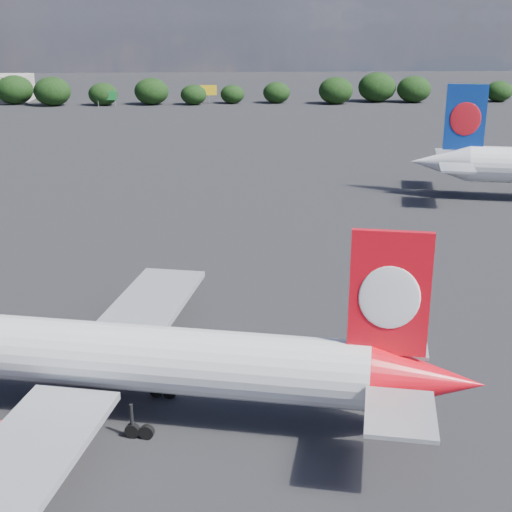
{
  "coord_description": "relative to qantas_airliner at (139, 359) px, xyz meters",
  "views": [
    {
      "loc": [
        12.84,
        -39.39,
        25.39
      ],
      "look_at": [
        16.0,
        12.0,
        8.0
      ],
      "focal_mm": 50.0,
      "sensor_mm": 36.0,
      "label": 1
    }
  ],
  "objects": [
    {
      "name": "horizon_treeline",
      "position": [
        -5.36,
        177.38,
        -0.31
      ],
      "size": [
        202.0,
        16.1,
        9.01
      ],
      "color": "black",
      "rests_on": "ground"
    },
    {
      "name": "billboard_yellow",
      "position": [
        4.23,
        179.24,
        -0.3
      ],
      "size": [
        5.0,
        0.3,
        5.5
      ],
      "color": "yellow",
      "rests_on": "ground"
    },
    {
      "name": "highway_sign",
      "position": [
        -25.77,
        173.24,
        -1.05
      ],
      "size": [
        6.0,
        0.3,
        4.5
      ],
      "color": "#146628",
      "rests_on": "ground"
    },
    {
      "name": "ground",
      "position": [
        -7.77,
        57.24,
        -4.17
      ],
      "size": [
        500.0,
        500.0,
        0.0
      ],
      "primitive_type": "plane",
      "color": "black",
      "rests_on": "ground"
    },
    {
      "name": "qantas_airliner",
      "position": [
        0.0,
        0.0,
        0.0
      ],
      "size": [
        41.67,
        39.87,
        13.7
      ],
      "color": "silver",
      "rests_on": "ground"
    }
  ]
}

